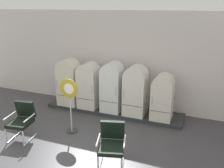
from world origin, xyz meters
name	(u,v)px	position (x,y,z in m)	size (l,w,h in m)	color
ground	(65,164)	(0.00, 0.00, -0.03)	(12.00, 10.00, 0.05)	#3F3E43
back_wall	(120,60)	(0.00, 3.66, 1.66)	(11.76, 0.12, 3.29)	silver
display_plinth	(113,110)	(0.00, 3.02, 0.05)	(4.59, 0.95, 0.11)	#2B2E30
refrigerator_0	(69,81)	(-1.59, 2.89, 0.95)	(0.70, 0.63, 1.60)	silver
refrigerator_1	(89,84)	(-0.83, 2.89, 0.92)	(0.65, 0.63, 1.54)	silver
refrigerator_2	(112,85)	(0.00, 2.91, 0.97)	(0.64, 0.66, 1.62)	white
refrigerator_3	(135,89)	(0.78, 2.90, 0.95)	(0.68, 0.65, 1.59)	silver
refrigerator_4	(163,96)	(1.63, 2.90, 0.85)	(0.63, 0.64, 1.41)	silver
armchair_left	(22,119)	(-1.65, 0.57, 0.56)	(0.68, 0.77, 1.00)	silver
armchair_right	(112,142)	(1.00, 0.36, 0.56)	(0.73, 0.82, 1.00)	silver
sign_stand	(70,104)	(-0.61, 1.32, 0.84)	(0.54, 0.32, 1.57)	#2D2D30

